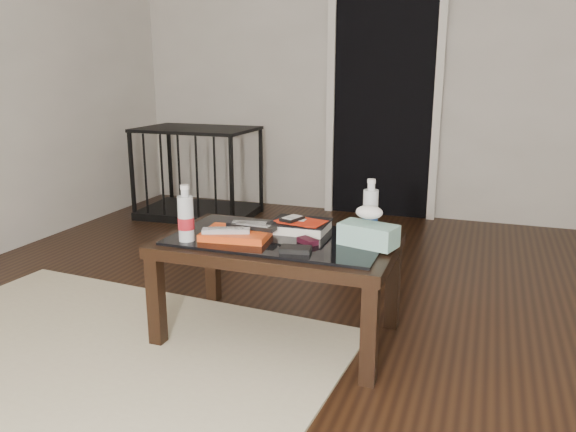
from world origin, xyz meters
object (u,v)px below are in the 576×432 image
(coffee_table, at_px, (279,251))
(textbook, at_px, (300,226))
(water_bottle_right, at_px, (371,206))
(pet_crate, at_px, (199,187))
(tissue_box, at_px, (368,235))
(water_bottle_left, at_px, (186,213))

(coffee_table, height_order, textbook, textbook)
(textbook, xyz_separation_m, water_bottle_right, (0.29, 0.09, 0.10))
(pet_crate, height_order, water_bottle_right, pet_crate)
(textbook, bearing_deg, tissue_box, -18.59)
(pet_crate, xyz_separation_m, water_bottle_left, (1.02, -1.96, 0.35))
(pet_crate, bearing_deg, textbook, -53.50)
(coffee_table, relative_size, textbook, 4.00)
(tissue_box, bearing_deg, coffee_table, -163.61)
(coffee_table, height_order, water_bottle_right, water_bottle_right)
(textbook, bearing_deg, water_bottle_left, -144.70)
(tissue_box, bearing_deg, pet_crate, 149.50)
(coffee_table, xyz_separation_m, water_bottle_left, (-0.34, -0.18, 0.18))
(coffee_table, relative_size, water_bottle_right, 4.20)
(water_bottle_left, relative_size, water_bottle_right, 1.00)
(pet_crate, height_order, textbook, pet_crate)
(textbook, xyz_separation_m, tissue_box, (0.33, -0.10, 0.02))
(water_bottle_right, distance_m, tissue_box, 0.21)
(water_bottle_left, bearing_deg, coffee_table, 27.62)
(pet_crate, distance_m, water_bottle_left, 2.24)
(water_bottle_left, bearing_deg, pet_crate, 117.55)
(pet_crate, bearing_deg, tissue_box, -49.33)
(water_bottle_right, bearing_deg, coffee_table, -149.83)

